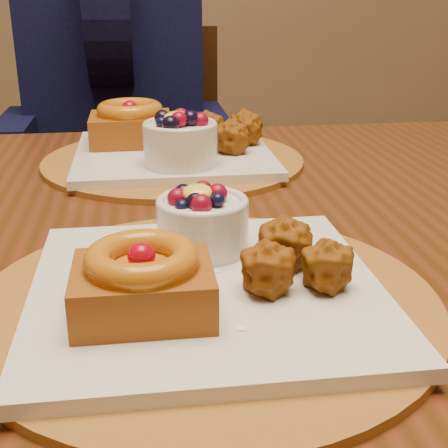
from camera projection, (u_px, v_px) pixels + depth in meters
The scene contains 5 objects.
dining_table at pixel (187, 275), 0.74m from camera, with size 1.60×0.90×0.76m.
place_setting_near at pixel (203, 279), 0.51m from camera, with size 0.38×0.38×0.08m.
place_setting_far at pixel (171, 145), 0.90m from camera, with size 0.38×0.38×0.09m.
chair_far at pixel (146, 210), 1.47m from camera, with size 0.52×0.52×0.91m.
diner at pixel (113, 70), 1.39m from camera, with size 0.47×0.47×0.77m.
Camera 1 is at (-0.09, -0.66, 1.00)m, focal length 50.00 mm.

